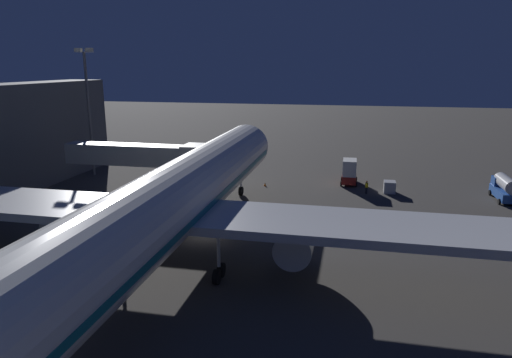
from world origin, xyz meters
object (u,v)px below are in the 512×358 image
(airliner_at_gate, at_px, (161,211))
(apron_floodlight_mast, at_px, (88,104))
(jet_bridge, at_px, (150,156))
(traffic_cone_nose_port, at_px, (265,184))
(fuel_tanker, at_px, (505,187))
(traffic_cone_nose_starboard, at_px, (235,182))
(cargo_truck_aft, at_px, (349,172))
(baggage_container_spare, at_px, (390,187))
(ground_crew_marshaller_fwd, at_px, (367,187))

(airliner_at_gate, relative_size, apron_floodlight_mast, 3.39)
(jet_bridge, bearing_deg, traffic_cone_nose_port, -138.94)
(fuel_tanker, xyz_separation_m, traffic_cone_nose_starboard, (35.78, -0.45, -1.37))
(cargo_truck_aft, relative_size, traffic_cone_nose_port, 8.28)
(baggage_container_spare, bearing_deg, cargo_truck_aft, -33.42)
(baggage_container_spare, bearing_deg, traffic_cone_nose_port, 0.19)
(jet_bridge, distance_m, baggage_container_spare, 32.07)
(apron_floodlight_mast, relative_size, fuel_tanker, 3.17)
(cargo_truck_aft, bearing_deg, traffic_cone_nose_port, 17.31)
(airliner_at_gate, distance_m, jet_bridge, 22.74)
(fuel_tanker, height_order, baggage_container_spare, fuel_tanker)
(airliner_at_gate, xyz_separation_m, jet_bridge, (10.28, -20.29, 0.11))
(airliner_at_gate, relative_size, jet_bridge, 3.50)
(airliner_at_gate, relative_size, traffic_cone_nose_starboard, 119.26)
(jet_bridge, relative_size, cargo_truck_aft, 4.12)
(ground_crew_marshaller_fwd, bearing_deg, traffic_cone_nose_port, -4.91)
(traffic_cone_nose_port, distance_m, traffic_cone_nose_starboard, 4.40)
(ground_crew_marshaller_fwd, bearing_deg, airliner_at_gate, 61.37)
(cargo_truck_aft, relative_size, ground_crew_marshaller_fwd, 2.53)
(cargo_truck_aft, distance_m, traffic_cone_nose_starboard, 16.64)
(apron_floodlight_mast, distance_m, ground_crew_marshaller_fwd, 43.12)
(apron_floodlight_mast, bearing_deg, fuel_tanker, 178.46)
(traffic_cone_nose_port, bearing_deg, cargo_truck_aft, -162.69)
(cargo_truck_aft, height_order, traffic_cone_nose_port, cargo_truck_aft)
(airliner_at_gate, xyz_separation_m, ground_crew_marshaller_fwd, (-16.35, -29.94, -4.91))
(airliner_at_gate, xyz_separation_m, fuel_tanker, (-33.58, -30.71, -4.26))
(cargo_truck_aft, height_order, baggage_container_spare, cargo_truck_aft)
(traffic_cone_nose_port, bearing_deg, traffic_cone_nose_starboard, 0.00)
(apron_floodlight_mast, xyz_separation_m, fuel_tanker, (-59.08, 1.58, -9.48))
(cargo_truck_aft, relative_size, traffic_cone_nose_starboard, 8.28)
(jet_bridge, bearing_deg, traffic_cone_nose_starboard, -126.62)
(fuel_tanker, bearing_deg, airliner_at_gate, 42.45)
(fuel_tanker, distance_m, traffic_cone_nose_port, 31.41)
(apron_floodlight_mast, height_order, ground_crew_marshaller_fwd, apron_floodlight_mast)
(cargo_truck_aft, distance_m, ground_crew_marshaller_fwd, 5.50)
(jet_bridge, distance_m, traffic_cone_nose_starboard, 14.71)
(traffic_cone_nose_port, bearing_deg, ground_crew_marshaller_fwd, 175.09)
(jet_bridge, xyz_separation_m, ground_crew_marshaller_fwd, (-26.62, -9.65, -5.02))
(jet_bridge, bearing_deg, fuel_tanker, -166.63)
(fuel_tanker, height_order, ground_crew_marshaller_fwd, fuel_tanker)
(apron_floodlight_mast, bearing_deg, jet_bridge, 141.74)
(airliner_at_gate, distance_m, cargo_truck_aft, 37.73)
(airliner_at_gate, bearing_deg, cargo_truck_aft, -111.84)
(cargo_truck_aft, xyz_separation_m, traffic_cone_nose_starboard, (16.16, 3.66, -1.58))
(jet_bridge, height_order, traffic_cone_nose_starboard, jet_bridge)
(airliner_at_gate, bearing_deg, traffic_cone_nose_starboard, -85.96)
(traffic_cone_nose_starboard, bearing_deg, jet_bridge, 53.38)
(airliner_at_gate, bearing_deg, traffic_cone_nose_port, -94.04)
(traffic_cone_nose_starboard, bearing_deg, ground_crew_marshaller_fwd, 176.25)
(jet_bridge, distance_m, traffic_cone_nose_port, 17.51)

